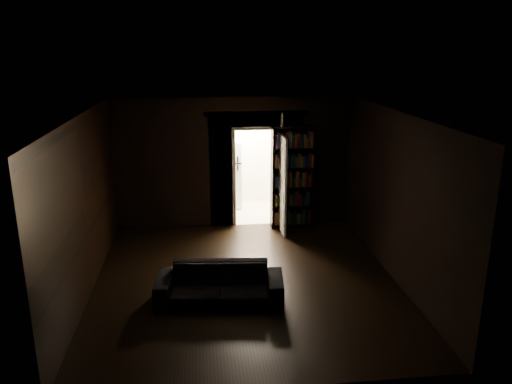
# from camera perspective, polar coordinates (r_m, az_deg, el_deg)

# --- Properties ---
(ground) EXTENTS (5.50, 5.50, 0.00)m
(ground) POSITION_cam_1_polar(r_m,az_deg,el_deg) (8.52, -1.19, -10.16)
(ground) COLOR black
(ground) RESTS_ON ground
(room_walls) EXTENTS (5.02, 5.61, 2.84)m
(room_walls) POSITION_cam_1_polar(r_m,az_deg,el_deg) (8.94, -1.97, 2.64)
(room_walls) COLOR black
(room_walls) RESTS_ON ground
(kitchen_alcove) EXTENTS (2.20, 1.80, 2.60)m
(kitchen_alcove) POSITION_cam_1_polar(r_m,az_deg,el_deg) (11.81, -0.60, 3.72)
(kitchen_alcove) COLOR beige
(kitchen_alcove) RESTS_ON ground
(sofa) EXTENTS (2.02, 1.03, 0.75)m
(sofa) POSITION_cam_1_polar(r_m,az_deg,el_deg) (7.78, -4.17, -9.86)
(sofa) COLOR black
(sofa) RESTS_ON ground
(bookshelf) EXTENTS (0.95, 0.57, 2.20)m
(bookshelf) POSITION_cam_1_polar(r_m,az_deg,el_deg) (10.67, 4.16, 1.68)
(bookshelf) COLOR black
(bookshelf) RESTS_ON ground
(refrigerator) EXTENTS (0.78, 0.72, 1.65)m
(refrigerator) POSITION_cam_1_polar(r_m,az_deg,el_deg) (12.08, -3.54, 2.11)
(refrigerator) COLOR white
(refrigerator) RESTS_ON ground
(door) EXTENTS (0.08, 0.85, 2.05)m
(door) POSITION_cam_1_polar(r_m,az_deg,el_deg) (10.41, 2.96, 0.90)
(door) COLOR silver
(door) RESTS_ON ground
(figurine) EXTENTS (0.12, 0.12, 0.28)m
(figurine) POSITION_cam_1_polar(r_m,az_deg,el_deg) (10.31, 3.00, 8.21)
(figurine) COLOR silver
(figurine) RESTS_ON bookshelf
(bottles) EXTENTS (0.71, 0.10, 0.29)m
(bottles) POSITION_cam_1_polar(r_m,az_deg,el_deg) (11.78, -3.87, 6.56)
(bottles) COLOR black
(bottles) RESTS_ON refrigerator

